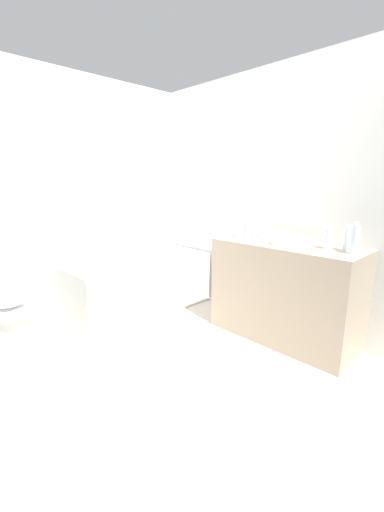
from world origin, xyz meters
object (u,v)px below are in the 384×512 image
object	(u,v)px
bathtub	(138,282)
sink_faucet	(302,238)
water_bottle_1	(240,226)
water_bottle_3	(355,239)
water_bottle_4	(329,238)
toilet	(7,312)
bath_mat	(172,326)
drinking_glass_1	(257,234)
water_bottle_2	(348,239)
sink_basin	(291,241)
water_bottle_0	(248,228)
drinking_glass_0	(269,236)

from	to	relation	value
bathtub	sink_faucet	world-z (taller)	bathtub
water_bottle_1	water_bottle_3	xyz separation A→B (m)	(0.01, -1.04, 0.01)
water_bottle_3	water_bottle_4	bearing A→B (deg)	76.45
water_bottle_1	water_bottle_4	world-z (taller)	water_bottle_1
toilet	bath_mat	distance (m)	1.46
water_bottle_3	drinking_glass_1	size ratio (longest dim) A/B	2.81
water_bottle_3	toilet	bearing A→B (deg)	131.70
water_bottle_2	bath_mat	size ratio (longest dim) A/B	0.32
sink_basin	water_bottle_1	bearing A→B (deg)	90.87
water_bottle_3	water_bottle_0	bearing A→B (deg)	86.89
toilet	water_bottle_1	bearing A→B (deg)	64.51
sink_faucet	water_bottle_1	size ratio (longest dim) A/B	0.68
bath_mat	sink_basin	bearing A→B (deg)	-57.65
sink_faucet	drinking_glass_0	size ratio (longest dim) A/B	1.77
water_bottle_0	water_bottle_2	xyz separation A→B (m)	(0.02, -0.93, 0.01)
bathtub	water_bottle_3	xyz separation A→B (m)	(0.54, -2.02, 0.68)
sink_basin	water_bottle_2	distance (m)	0.45
bathtub	water_bottle_2	distance (m)	2.14
toilet	water_bottle_4	world-z (taller)	water_bottle_4
water_bottle_3	drinking_glass_1	distance (m)	0.89
water_bottle_0	water_bottle_1	xyz separation A→B (m)	(-0.06, 0.04, 0.02)
toilet	water_bottle_4	distance (m)	2.73
water_bottle_2	bath_mat	bearing A→B (deg)	115.88
sink_faucet	water_bottle_0	distance (m)	0.51
water_bottle_0	bath_mat	size ratio (longest dim) A/B	0.29
water_bottle_1	water_bottle_2	xyz separation A→B (m)	(0.08, -0.97, -0.01)
sink_basin	bath_mat	distance (m)	1.40
toilet	drinking_glass_0	distance (m)	2.36
sink_faucet	water_bottle_0	size ratio (longest dim) A/B	0.82
bath_mat	drinking_glass_1	bearing A→B (deg)	-41.10
sink_faucet	water_bottle_3	bearing A→B (deg)	-110.79
water_bottle_3	sink_faucet	bearing A→B (deg)	69.21
bathtub	water_bottle_1	world-z (taller)	bathtub
sink_basin	water_bottle_0	xyz separation A→B (m)	(0.06, 0.49, 0.05)
bathtub	water_bottle_4	bearing A→B (deg)	-71.81
water_bottle_3	water_bottle_4	distance (m)	0.22
drinking_glass_0	drinking_glass_1	distance (m)	0.14
water_bottle_2	water_bottle_3	distance (m)	0.11
water_bottle_0	drinking_glass_0	world-z (taller)	water_bottle_0
sink_basin	bath_mat	bearing A→B (deg)	122.35
water_bottle_3	drinking_glass_0	bearing A→B (deg)	88.38
toilet	water_bottle_2	world-z (taller)	water_bottle_2
water_bottle_2	bath_mat	world-z (taller)	water_bottle_2
toilet	drinking_glass_0	xyz separation A→B (m)	(1.86, -1.33, 0.59)
toilet	water_bottle_0	bearing A→B (deg)	64.35
water_bottle_0	water_bottle_3	size ratio (longest dim) A/B	0.78
water_bottle_0	bath_mat	world-z (taller)	water_bottle_0
sink_basin	sink_faucet	bearing A→B (deg)	0.00
bathtub	drinking_glass_1	size ratio (longest dim) A/B	18.35
bathtub	sink_faucet	size ratio (longest dim) A/B	10.22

